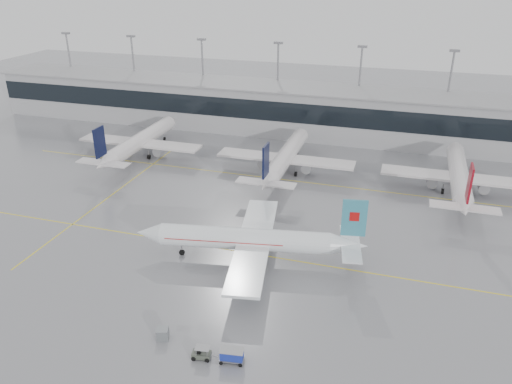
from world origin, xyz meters
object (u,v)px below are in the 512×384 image
(air_canada_jet, at_px, (253,240))
(gse_unit, at_px, (163,334))
(baggage_cart, at_px, (232,355))
(baggage_tug, at_px, (201,354))

(air_canada_jet, bearing_deg, gse_unit, 65.36)
(baggage_cart, bearing_deg, baggage_tug, -180.00)
(baggage_cart, distance_m, gse_unit, 9.43)
(gse_unit, bearing_deg, baggage_tug, -35.03)
(air_canada_jet, bearing_deg, baggage_cart, 90.82)
(air_canada_jet, height_order, gse_unit, air_canada_jet)
(air_canada_jet, xyz_separation_m, baggage_tug, (0.62, -21.86, -2.94))
(air_canada_jet, relative_size, gse_unit, 24.37)
(baggage_tug, bearing_deg, air_canada_jet, 83.51)
(baggage_cart, relative_size, gse_unit, 2.05)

